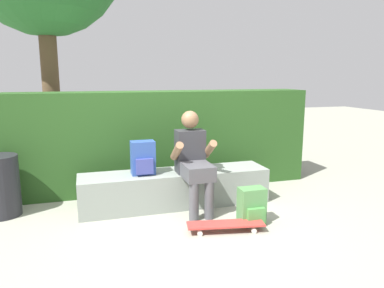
# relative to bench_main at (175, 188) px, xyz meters

# --- Properties ---
(ground_plane) EXTENTS (24.00, 24.00, 0.00)m
(ground_plane) POSITION_rel_bench_main_xyz_m (0.00, -0.40, -0.22)
(ground_plane) COLOR gray
(bench_main) EXTENTS (2.32, 0.50, 0.43)m
(bench_main) POSITION_rel_bench_main_xyz_m (0.00, 0.00, 0.00)
(bench_main) COLOR gray
(bench_main) RESTS_ON ground
(person_skater) EXTENTS (0.49, 0.62, 1.18)m
(person_skater) POSITION_rel_bench_main_xyz_m (0.17, -0.22, 0.42)
(person_skater) COLOR #333338
(person_skater) RESTS_ON ground
(skateboard_near_person) EXTENTS (0.82, 0.34, 0.09)m
(skateboard_near_person) POSITION_rel_bench_main_xyz_m (0.31, -0.91, -0.14)
(skateboard_near_person) COLOR #BC3833
(skateboard_near_person) RESTS_ON ground
(backpack_on_bench) EXTENTS (0.28, 0.23, 0.40)m
(backpack_on_bench) POSITION_rel_bench_main_xyz_m (-0.39, -0.01, 0.41)
(backpack_on_bench) COLOR #2D4C99
(backpack_on_bench) RESTS_ON bench_main
(backpack_on_ground) EXTENTS (0.28, 0.23, 0.40)m
(backpack_on_ground) POSITION_rel_bench_main_xyz_m (0.66, -0.80, -0.02)
(backpack_on_ground) COLOR #51894C
(backpack_on_ground) RESTS_ON ground
(hedge_row) EXTENTS (4.21, 0.57, 1.38)m
(hedge_row) POSITION_rel_bench_main_xyz_m (0.05, 0.82, 0.47)
(hedge_row) COLOR #264D1D
(hedge_row) RESTS_ON ground
(trash_bin) EXTENTS (0.42, 0.42, 0.71)m
(trash_bin) POSITION_rel_bench_main_xyz_m (-2.00, 0.24, 0.14)
(trash_bin) COLOR #232328
(trash_bin) RESTS_ON ground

